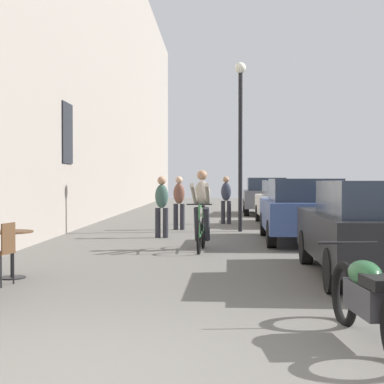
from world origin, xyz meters
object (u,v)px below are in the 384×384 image
at_px(cafe_table_mid, 12,244).
at_px(street_lamp, 240,124).
at_px(cafe_chair_mid_toward_wall, 2,249).
at_px(parked_car_fourth, 265,195).
at_px(pedestrian_near, 162,203).
at_px(cyclist_on_bicycle, 202,212).
at_px(parked_car_third, 286,202).
at_px(parked_motorcycle, 369,299).
at_px(parked_car_nearest, 371,228).
at_px(pedestrian_far, 226,197).
at_px(parked_car_second, 301,209).
at_px(pedestrian_mid, 179,200).

distance_m(cafe_table_mid, street_lamp, 9.52).
distance_m(cafe_chair_mid_toward_wall, parked_car_fourth, 18.37).
relative_size(pedestrian_near, parked_car_fourth, 0.35).
relative_size(cyclist_on_bicycle, parked_car_third, 0.42).
bearing_deg(parked_motorcycle, cyclist_on_bicycle, 103.40).
bearing_deg(cafe_chair_mid_toward_wall, parked_car_fourth, 73.53).
xyz_separation_m(street_lamp, parked_car_nearest, (1.63, -8.12, -2.34)).
xyz_separation_m(street_lamp, parked_car_third, (1.64, 2.75, -2.34)).
bearing_deg(parked_car_fourth, street_lamp, -99.57).
bearing_deg(parked_motorcycle, pedestrian_far, 94.03).
height_order(pedestrian_far, parked_car_fourth, pedestrian_far).
xyz_separation_m(cafe_chair_mid_toward_wall, parked_car_third, (5.39, 11.70, 0.25)).
height_order(pedestrian_far, parked_motorcycle, pedestrian_far).
bearing_deg(parked_car_nearest, cafe_table_mid, -177.86).
bearing_deg(parked_car_second, cafe_chair_mid_toward_wall, -129.91).
distance_m(pedestrian_near, pedestrian_mid, 2.52).
distance_m(pedestrian_far, parked_car_second, 6.04).
relative_size(cafe_table_mid, pedestrian_mid, 0.45).
height_order(pedestrian_mid, street_lamp, street_lamp).
relative_size(cyclist_on_bicycle, pedestrian_near, 1.11).
bearing_deg(parked_car_nearest, parked_car_fourth, 90.60).
height_order(cafe_table_mid, parked_car_nearest, parked_car_nearest).
height_order(cyclist_on_bicycle, pedestrian_far, cyclist_on_bicycle).
bearing_deg(parked_car_nearest, parked_car_second, 93.11).
bearing_deg(parked_car_second, pedestrian_far, 106.41).
distance_m(cyclist_on_bicycle, parked_car_nearest, 4.41).
bearing_deg(parked_car_nearest, cafe_chair_mid_toward_wall, -171.20).
relative_size(pedestrian_near, parked_motorcycle, 0.74).
distance_m(cafe_table_mid, pedestrian_mid, 9.10).
xyz_separation_m(pedestrian_near, parked_car_fourth, (3.57, 10.62, -0.07)).
bearing_deg(cafe_chair_mid_toward_wall, pedestrian_near, 76.85).
height_order(cafe_chair_mid_toward_wall, pedestrian_near, pedestrian_near).
relative_size(cyclist_on_bicycle, parked_car_fourth, 0.39).
bearing_deg(parked_car_fourth, cyclist_on_bicycle, -100.59).
bearing_deg(parked_motorcycle, pedestrian_mid, 101.48).
height_order(cafe_chair_mid_toward_wall, pedestrian_mid, pedestrian_mid).
distance_m(pedestrian_mid, parked_car_second, 4.65).
distance_m(pedestrian_mid, parked_car_fourth, 8.75).
bearing_deg(parked_motorcycle, parked_car_third, 86.20).
height_order(cafe_chair_mid_toward_wall, parked_car_second, parked_car_second).
xyz_separation_m(parked_car_fourth, parked_motorcycle, (-0.78, -20.37, -0.42)).
bearing_deg(cafe_table_mid, parked_car_nearest, 2.14).
relative_size(cafe_table_mid, cyclist_on_bicycle, 0.41).
height_order(pedestrian_far, parked_car_third, pedestrian_far).
height_order(cafe_chair_mid_toward_wall, pedestrian_far, pedestrian_far).
height_order(pedestrian_near, street_lamp, street_lamp).
bearing_deg(parked_motorcycle, parked_car_second, 85.65).
bearing_deg(street_lamp, parked_car_nearest, -78.62).
bearing_deg(pedestrian_near, pedestrian_mid, 83.20).
bearing_deg(pedestrian_near, pedestrian_far, 70.24).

